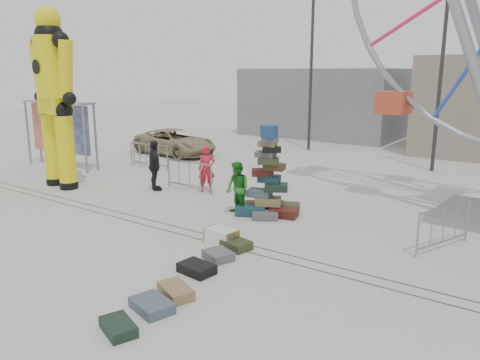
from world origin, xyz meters
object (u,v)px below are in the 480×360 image
Objects in this scene: suitcase_tower at (268,190)px; barricade_wheel_front at (444,227)px; parked_suv at (175,142)px; lamp_post_right at (444,65)px; banner_scaffold at (59,118)px; crash_test_dummy at (54,92)px; pedestrian_red at (207,169)px; pedestrian_black at (155,166)px; pedestrian_green at (238,189)px; barricade_dummy_a at (146,155)px; steamer_trunk at (221,236)px; lamp_post_left at (313,66)px; barricade_dummy_c at (189,176)px; barricade_dummy_b at (149,156)px.

suitcase_tower is 1.35× the size of barricade_wheel_front.
lamp_post_right is at bearing -68.20° from parked_suv.
parked_suv is at bearing 67.42° from banner_scaffold.
banner_scaffold is (-3.16, 2.22, -1.29)m from crash_test_dummy.
pedestrian_red is at bearing 104.38° from barricade_wheel_front.
suitcase_tower is 0.41× the size of crash_test_dummy.
banner_scaffold is at bearing 28.38° from pedestrian_black.
barricade_wheel_front is 1.24× the size of pedestrian_green.
barricade_dummy_a is (-8.24, 2.85, -0.21)m from suitcase_tower.
crash_test_dummy is at bearing -38.38° from banner_scaffold.
parked_suv is (-6.21, 5.03, -0.17)m from pedestrian_red.
suitcase_tower is at bearing -6.75° from banner_scaffold.
barricade_wheel_front is 15.66m from parked_suv.
pedestrian_green is at bearing 121.20° from steamer_trunk.
lamp_post_right and lamp_post_left have the same top height.
lamp_post_right is at bearing 84.88° from steamer_trunk.
banner_scaffold reaches higher than barricade_dummy_c.
lamp_post_left is 4.95× the size of pedestrian_green.
crash_test_dummy is at bearing -106.21° from lamp_post_left.
pedestrian_red is 1.03× the size of pedestrian_green.
lamp_post_left is at bearing 88.30° from suitcase_tower.
banner_scaffold reaches higher than barricade_dummy_b.
barricade_dummy_a is 1.00× the size of barricade_wheel_front.
lamp_post_right reaches higher than pedestrian_green.
barricade_dummy_b is 0.42× the size of parked_suv.
banner_scaffold is 2.54× the size of pedestrian_green.
pedestrian_green is at bearing -24.82° from barricade_dummy_c.
pedestrian_black reaches higher than pedestrian_red.
barricade_dummy_c is at bearing 174.39° from pedestrian_green.
crash_test_dummy is 3.32× the size of barricade_dummy_c.
lamp_post_left is 11.94m from pedestrian_black.
banner_scaffold is at bearing -147.78° from lamp_post_right.
pedestrian_green is at bearing -121.37° from parked_suv.
barricade_dummy_a reaches higher than steamer_trunk.
barricade_dummy_a is 1.00× the size of barricade_dummy_b.
parked_suv is at bearing 121.16° from barricade_dummy_a.
suitcase_tower is 1.63× the size of pedestrian_red.
pedestrian_green reaches higher than barricade_dummy_b.
banner_scaffold is at bearing 168.41° from steamer_trunk.
lamp_post_right is 10.53m from barricade_wheel_front.
pedestrian_red is 8.00m from parked_suv.
pedestrian_green is at bearing -155.66° from pedestrian_black.
steamer_trunk is at bearing -175.39° from pedestrian_black.
lamp_post_left is 11.13m from pedestrian_red.
suitcase_tower is 1.48× the size of pedestrian_black.
barricade_dummy_c is 1.09× the size of pedestrian_black.
barricade_dummy_b is 3.51m from parked_suv.
lamp_post_left reaches higher than barricade_dummy_b.
barricade_dummy_b is at bearing 173.23° from pedestrian_green.
pedestrian_red is (5.02, -1.83, 0.28)m from barricade_dummy_a.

